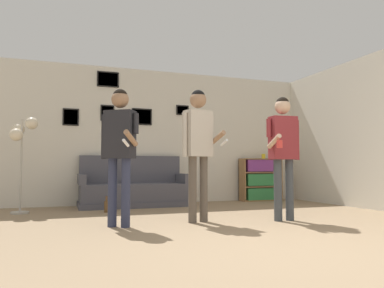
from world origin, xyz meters
The scene contains 11 objects.
ground_plane centered at (0.00, 0.00, 0.00)m, with size 20.00×20.00×0.00m, color #937A5B.
wall_back centered at (-0.01, 4.70, 1.36)m, with size 8.48×0.08×2.70m.
wall_right centered at (3.07, 2.33, 1.35)m, with size 0.06×7.07×2.70m.
couch centered at (-0.70, 4.29, 0.30)m, with size 2.00×0.80×0.95m.
bookshelf centered at (2.11, 4.48, 0.45)m, with size 0.92×0.30×0.91m.
floor_lamp centered at (-2.59, 3.80, 1.19)m, with size 0.41×0.44×1.53m.
person_player_foreground_left centered at (-1.32, 1.95, 1.05)m, with size 0.42×0.60×1.71m.
person_player_foreground_center centered at (-0.26, 1.99, 1.11)m, with size 0.56×0.44×1.78m.
person_watcher_holding_cup centered at (0.89, 1.73, 1.05)m, with size 0.52×0.41×1.70m.
bottle_on_floor centered at (-1.29, 3.48, 0.10)m, with size 0.07×0.07×0.26m.
drinking_cup centered at (2.19, 4.48, 0.96)m, with size 0.08×0.08×0.10m.
Camera 1 is at (-2.02, -2.71, 0.74)m, focal length 35.00 mm.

